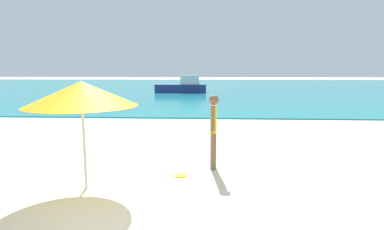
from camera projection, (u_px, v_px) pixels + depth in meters
name	position (u px, v px, depth m)	size (l,w,h in m)	color
water	(203.00, 86.00, 43.49)	(160.00, 60.00, 0.06)	teal
person_standing	(214.00, 127.00, 6.70)	(0.22, 0.38, 1.67)	brown
frisbee	(180.00, 175.00, 6.35)	(0.27, 0.27, 0.03)	yellow
boat_near	(183.00, 86.00, 29.94)	(5.00, 1.60, 1.70)	navy
beach_umbrella	(82.00, 94.00, 5.43)	(2.01, 2.01, 2.01)	#B7B7BC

